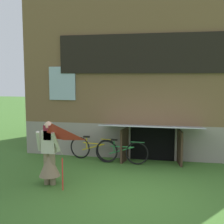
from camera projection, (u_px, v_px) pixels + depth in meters
The scene contains 6 objects.
ground_plane at pixel (135, 196), 6.71m from camera, with size 60.00×60.00×0.00m, color #3D6B28.
log_house at pixel (151, 74), 11.59m from camera, with size 8.30×5.82×5.52m.
person at pixel (49, 158), 7.33m from camera, with size 0.61×0.52×1.59m.
kite at pixel (52, 140), 6.69m from camera, with size 0.91×0.94×1.52m.
bicycle_green at pixel (122, 152), 9.13m from camera, with size 1.66×0.11×0.76m.
bicycle_yellow at pixel (93, 149), 9.54m from camera, with size 1.66×0.39×0.77m.
Camera 1 is at (0.74, -6.41, 2.68)m, focal length 47.61 mm.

